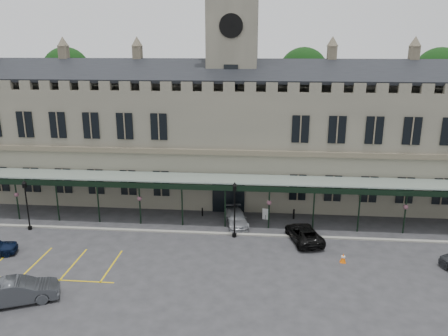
# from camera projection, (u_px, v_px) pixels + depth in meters

# --- Properties ---
(ground) EXTENTS (140.00, 140.00, 0.00)m
(ground) POSITION_uv_depth(u_px,v_px,m) (217.00, 264.00, 33.61)
(ground) COLOR #2C2C2F
(station_building) EXTENTS (60.00, 10.36, 17.30)m
(station_building) POSITION_uv_depth(u_px,v_px,m) (232.00, 139.00, 47.07)
(station_building) COLOR #646153
(station_building) RESTS_ON ground
(clock_tower) EXTENTS (5.60, 5.60, 24.80)m
(clock_tower) POSITION_uv_depth(u_px,v_px,m) (233.00, 76.00, 45.34)
(clock_tower) COLOR #646153
(clock_tower) RESTS_ON ground
(canopy) EXTENTS (50.00, 4.10, 4.30)m
(canopy) POSITION_uv_depth(u_px,v_px,m) (225.00, 201.00, 40.10)
(canopy) COLOR #8C9E93
(canopy) RESTS_ON ground
(kerb) EXTENTS (60.00, 0.40, 0.12)m
(kerb) POSITION_uv_depth(u_px,v_px,m) (223.00, 234.00, 38.86)
(kerb) COLOR gray
(kerb) RESTS_ON ground
(parking_markings) EXTENTS (16.00, 6.00, 0.01)m
(parking_markings) POSITION_uv_depth(u_px,v_px,m) (33.00, 265.00, 33.39)
(parking_markings) COLOR gold
(parking_markings) RESTS_ON ground
(tree_behind_left) EXTENTS (6.00, 6.00, 16.00)m
(tree_behind_left) POSITION_uv_depth(u_px,v_px,m) (67.00, 72.00, 55.95)
(tree_behind_left) COLOR #332314
(tree_behind_left) RESTS_ON ground
(tree_behind_mid) EXTENTS (6.00, 6.00, 16.00)m
(tree_behind_mid) POSITION_uv_depth(u_px,v_px,m) (303.00, 74.00, 53.35)
(tree_behind_mid) COLOR #332314
(tree_behind_mid) RESTS_ON ground
(tree_behind_right) EXTENTS (6.00, 6.00, 16.00)m
(tree_behind_right) POSITION_uv_depth(u_px,v_px,m) (439.00, 75.00, 51.96)
(tree_behind_right) COLOR #332314
(tree_behind_right) RESTS_ON ground
(lamp_post_left) EXTENTS (0.45, 0.45, 4.73)m
(lamp_post_left) POSITION_uv_depth(u_px,v_px,m) (26.00, 201.00, 39.13)
(lamp_post_left) COLOR black
(lamp_post_left) RESTS_ON ground
(lamp_post_mid) EXTENTS (0.48, 0.48, 5.06)m
(lamp_post_mid) POSITION_uv_depth(u_px,v_px,m) (235.00, 205.00, 37.54)
(lamp_post_mid) COLOR black
(lamp_post_mid) RESTS_ON ground
(traffic_cone) EXTENTS (0.47, 0.47, 0.75)m
(traffic_cone) POSITION_uv_depth(u_px,v_px,m) (343.00, 258.00, 33.77)
(traffic_cone) COLOR #FB6507
(traffic_cone) RESTS_ON ground
(sign_board) EXTENTS (0.65, 0.19, 1.12)m
(sign_board) POSITION_uv_depth(u_px,v_px,m) (266.00, 214.00, 41.99)
(sign_board) COLOR black
(sign_board) RESTS_ON ground
(bollard_left) EXTENTS (0.15, 0.15, 0.83)m
(bollard_left) POSITION_uv_depth(u_px,v_px,m) (202.00, 212.00, 42.89)
(bollard_left) COLOR black
(bollard_left) RESTS_ON ground
(bollard_right) EXTENTS (0.17, 0.17, 0.98)m
(bollard_right) POSITION_uv_depth(u_px,v_px,m) (294.00, 214.00, 42.15)
(bollard_right) COLOR black
(bollard_right) RESTS_ON ground
(car_left_b) EXTENTS (5.27, 3.60, 1.64)m
(car_left_b) POSITION_uv_depth(u_px,v_px,m) (19.00, 291.00, 28.42)
(car_left_b) COLOR #373A3F
(car_left_b) RESTS_ON ground
(car_taxi) EXTENTS (2.78, 4.75, 1.29)m
(car_taxi) POSITION_uv_depth(u_px,v_px,m) (236.00, 218.00, 40.79)
(car_taxi) COLOR #A0A3A8
(car_taxi) RESTS_ON ground
(car_van) EXTENTS (3.44, 5.30, 1.36)m
(car_van) POSITION_uv_depth(u_px,v_px,m) (304.00, 234.00, 37.39)
(car_van) COLOR black
(car_van) RESTS_ON ground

